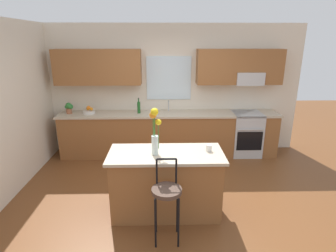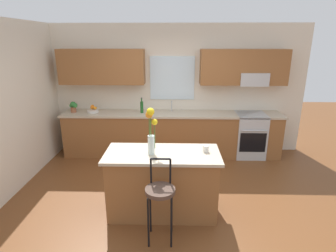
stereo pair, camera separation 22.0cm
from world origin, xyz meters
The scene contains 13 objects.
ground_plane centered at (0.00, 0.00, 0.00)m, with size 14.00×14.00×0.00m, color brown.
wall_left centered at (-2.56, 0.30, 1.35)m, with size 0.12×4.60×2.70m, color beige.
back_wall_assembly centered at (0.03, 1.98, 1.51)m, with size 5.60×0.50×2.70m.
counter_run centered at (0.00, 1.70, 0.47)m, with size 4.56×0.64×0.92m.
sink_faucet centered at (-0.01, 1.84, 1.06)m, with size 0.02×0.13×0.23m.
oven_range centered at (1.64, 1.68, 0.46)m, with size 0.60×0.64×0.92m.
kitchen_island centered at (-0.10, -0.39, 0.46)m, with size 1.56×0.71×0.92m.
bar_stool_near centered at (-0.10, -0.96, 0.64)m, with size 0.36×0.36×1.04m.
flower_vase centered at (-0.25, -0.44, 1.29)m, with size 0.15×0.17×0.64m.
mug_ceramic centered at (0.49, -0.34, 0.97)m, with size 0.08×0.08×0.09m, color silver.
fruit_bowl_oranges centered at (-1.66, 1.70, 0.97)m, with size 0.24×0.24×0.16m.
bottle_olive_oil centered at (-0.63, 1.70, 1.05)m, with size 0.06×0.06×0.32m.
potted_plant_small centered at (-2.06, 1.70, 1.05)m, with size 0.17×0.12×0.23m.
Camera 1 is at (-0.15, -3.78, 2.38)m, focal length 29.13 mm.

